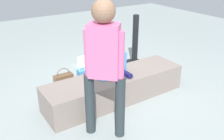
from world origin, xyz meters
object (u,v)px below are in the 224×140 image
gift_bag (85,76)px  handbag_brown_canvas (64,81)px  handbag_black_leather (108,70)px  cake_box_white (88,61)px  child_seated (119,60)px  water_bottle_near_gift (107,67)px  cake_plate (105,77)px  adult_standing (104,60)px

gift_bag → handbag_brown_canvas: (-0.39, -0.00, 0.00)m
gift_bag → handbag_black_leather: bearing=-5.7°
cake_box_white → gift_bag: bearing=-121.8°
handbag_brown_canvas → handbag_black_leather: bearing=-3.0°
child_seated → handbag_brown_canvas: 1.01m
child_seated → handbag_black_leather: size_ratio=1.40×
water_bottle_near_gift → cake_box_white: size_ratio=0.59×
cake_box_white → handbag_black_leather: size_ratio=0.89×
water_bottle_near_gift → handbag_black_leather: handbag_black_leather is taller
child_seated → handbag_black_leather: child_seated is taller
child_seated → cake_plate: bearing=179.9°
adult_standing → cake_plate: adult_standing is taller
adult_standing → cake_box_white: size_ratio=5.03×
gift_bag → handbag_black_leather: handbag_black_leather is taller
adult_standing → handbag_black_leather: 1.72m
handbag_black_leather → handbag_brown_canvas: handbag_brown_canvas is taller
water_bottle_near_gift → gift_bag: bearing=-161.0°
gift_bag → adult_standing: bearing=-108.2°
child_seated → cake_box_white: child_seated is taller
water_bottle_near_gift → handbag_black_leather: size_ratio=0.53×
adult_standing → gift_bag: adult_standing is taller
gift_bag → water_bottle_near_gift: bearing=19.0°
child_seated → gift_bag: child_seated is taller
handbag_black_leather → gift_bag: bearing=174.3°
child_seated → cake_box_white: bearing=80.2°
adult_standing → handbag_black_leather: bearing=55.9°
cake_plate → handbag_brown_canvas: 0.83m
water_bottle_near_gift → handbag_brown_canvas: bearing=-168.5°
cake_plate → gift_bag: bearing=85.5°
cake_plate → handbag_brown_canvas: (-0.33, 0.70, -0.28)m
child_seated → adult_standing: size_ratio=0.31×
child_seated → gift_bag: size_ratio=1.66×
water_bottle_near_gift → handbag_brown_canvas: 0.95m
cake_plate → handbag_brown_canvas: bearing=115.1°
handbag_brown_canvas → cake_box_white: bearing=39.7°
cake_box_white → handbag_brown_canvas: 1.03m
gift_bag → handbag_black_leather: 0.43m
water_bottle_near_gift → cake_box_white: bearing=106.7°
child_seated → gift_bag: 0.87m
child_seated → adult_standing: 0.91m
water_bottle_near_gift → cake_box_white: 0.49m
water_bottle_near_gift → handbag_black_leather: (-0.12, -0.23, 0.04)m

